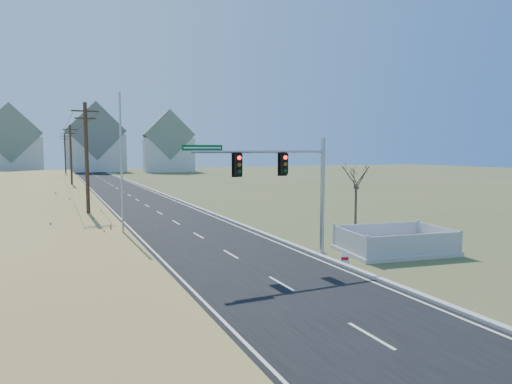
{
  "coord_description": "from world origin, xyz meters",
  "views": [
    {
      "loc": [
        -8.65,
        -18.83,
        5.68
      ],
      "look_at": [
        1.54,
        4.06,
        3.4
      ],
      "focal_mm": 32.0,
      "sensor_mm": 36.0,
      "label": 1
    }
  ],
  "objects_px": {
    "traffic_signal_mast": "(293,183)",
    "fence_enclosure": "(395,247)",
    "open_sign": "(345,259)",
    "flagpole": "(122,192)",
    "bare_tree": "(356,175)"
  },
  "relations": [
    {
      "from": "traffic_signal_mast",
      "to": "fence_enclosure",
      "type": "xyz_separation_m",
      "value": [
        5.99,
        -0.94,
        -3.71
      ]
    },
    {
      "from": "open_sign",
      "to": "flagpole",
      "type": "bearing_deg",
      "value": 170.07
    },
    {
      "from": "fence_enclosure",
      "to": "flagpole",
      "type": "height_order",
      "value": "flagpole"
    },
    {
      "from": "fence_enclosure",
      "to": "flagpole",
      "type": "relative_size",
      "value": 0.74
    },
    {
      "from": "traffic_signal_mast",
      "to": "flagpole",
      "type": "relative_size",
      "value": 0.92
    },
    {
      "from": "fence_enclosure",
      "to": "bare_tree",
      "type": "bearing_deg",
      "value": 90.94
    },
    {
      "from": "flagpole",
      "to": "bare_tree",
      "type": "distance_m",
      "value": 14.57
    },
    {
      "from": "flagpole",
      "to": "open_sign",
      "type": "bearing_deg",
      "value": -33.2
    },
    {
      "from": "fence_enclosure",
      "to": "traffic_signal_mast",
      "type": "bearing_deg",
      "value": 178.93
    },
    {
      "from": "open_sign",
      "to": "bare_tree",
      "type": "bearing_deg",
      "value": 72.93
    },
    {
      "from": "traffic_signal_mast",
      "to": "open_sign",
      "type": "relative_size",
      "value": 14.15
    },
    {
      "from": "fence_enclosure",
      "to": "bare_tree",
      "type": "distance_m",
      "value": 5.84
    },
    {
      "from": "flagpole",
      "to": "traffic_signal_mast",
      "type": "bearing_deg",
      "value": -28.48
    },
    {
      "from": "open_sign",
      "to": "bare_tree",
      "type": "relative_size",
      "value": 0.11
    },
    {
      "from": "flagpole",
      "to": "bare_tree",
      "type": "xyz_separation_m",
      "value": [
        14.52,
        -0.91,
        0.63
      ]
    }
  ]
}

